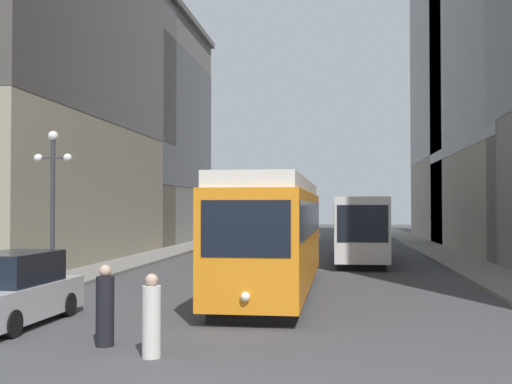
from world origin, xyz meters
The scene contains 11 objects.
sidewalk_left centered at (-8.57, 40.00, 0.07)m, with size 2.58×120.00×0.15m, color gray.
sidewalk_right centered at (8.57, 40.00, 0.07)m, with size 2.58×120.00×0.15m, color gray.
streetcar centered at (-0.03, 13.21, 2.10)m, with size 2.70×13.46×3.89m.
transit_bus centered at (3.24, 26.82, 1.95)m, with size 2.66×12.87×3.45m.
parked_car_left_near centered at (-5.98, 32.77, 0.84)m, with size 2.02×4.66×1.82m.
parked_car_left_mid centered at (-5.98, 6.41, 0.84)m, with size 1.96×4.65×1.82m.
pedestrian_crossing_near centered at (-1.49, 3.53, 0.77)m, with size 0.37×0.37×1.65m.
pedestrian_crossing_far centered at (-2.78, 4.41, 0.81)m, with size 0.39×0.39×1.74m.
lamp_post_left_near centered at (-7.88, 12.64, 3.78)m, with size 1.41×0.36×5.53m.
building_left_midblock centered at (-14.96, 42.07, 9.63)m, with size 10.78×17.16×18.74m.
building_right_far centered at (15.73, 49.58, 15.31)m, with size 12.32×20.59×29.69m.
Camera 1 is at (2.16, -8.53, 2.97)m, focal length 44.12 mm.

